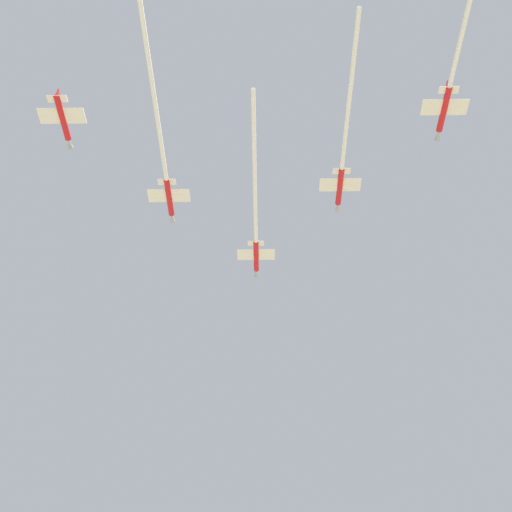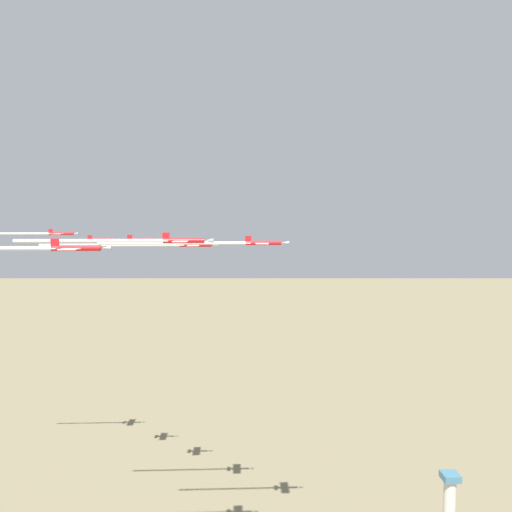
# 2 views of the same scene
# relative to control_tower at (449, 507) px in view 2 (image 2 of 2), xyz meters

# --- Properties ---
(control_tower) EXTENTS (6.00, 6.00, 26.61)m
(control_tower) POSITION_rel_control_tower_xyz_m (0.00, 0.00, 0.00)
(control_tower) COLOR beige
(control_tower) RESTS_ON ground_plane
(jet_lead) EXTENTS (9.04, 54.14, 2.64)m
(jet_lead) POSITION_rel_control_tower_xyz_m (26.95, -82.93, 96.59)
(jet_lead) COLOR red
(jet_port_inner) EXTENTS (9.04, 56.62, 2.64)m
(jet_port_inner) POSITION_rel_control_tower_xyz_m (8.20, -104.47, 95.11)
(jet_port_inner) COLOR red
(jet_starboard_inner) EXTENTS (9.04, 48.58, 2.64)m
(jet_starboard_inner) POSITION_rel_control_tower_xyz_m (45.21, -101.54, 98.07)
(jet_starboard_inner) COLOR red
(jet_port_outer) EXTENTS (9.04, 12.56, 2.64)m
(jet_port_outer) POSITION_rel_control_tower_xyz_m (-10.36, -109.54, 95.85)
(jet_port_outer) COLOR red
(jet_starboard_outer) EXTENTS (9.04, 50.26, 2.64)m
(jet_starboard_outer) POSITION_rel_control_tower_xyz_m (63.43, -122.90, 97.34)
(jet_starboard_outer) COLOR red
(jet_center_rear) EXTENTS (9.04, 12.56, 2.64)m
(jet_center_rear) POSITION_rel_control_tower_xyz_m (-29.09, -128.61, 95.18)
(jet_center_rear) COLOR red
(jet_starboard_trail) EXTENTS (9.04, 50.26, 2.64)m
(jet_starboard_trail) POSITION_rel_control_tower_xyz_m (-48.00, -162.42, 97.22)
(jet_starboard_trail) COLOR red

